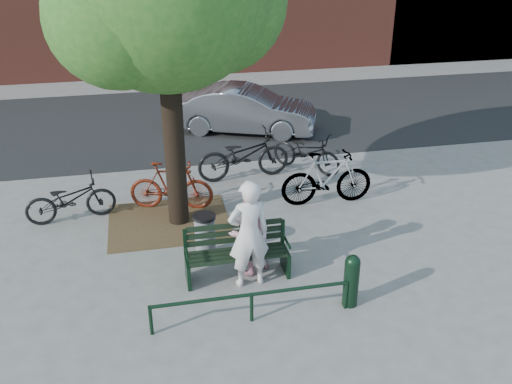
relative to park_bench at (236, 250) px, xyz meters
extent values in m
plane|color=gray|center=(0.00, -0.08, -0.48)|extent=(90.00, 90.00, 0.00)
cube|color=brown|center=(-1.00, 2.12, -0.47)|extent=(2.40, 2.00, 0.02)
cube|color=black|center=(0.00, 8.42, -0.47)|extent=(40.00, 7.00, 0.01)
cube|color=black|center=(-0.84, -0.08, -0.25)|extent=(0.06, 0.52, 0.45)
cube|color=black|center=(-0.84, 0.15, 0.19)|extent=(0.06, 0.06, 0.44)
cylinder|color=black|center=(-0.84, -0.18, 0.15)|extent=(0.04, 0.36, 0.04)
cube|color=black|center=(0.84, -0.08, -0.25)|extent=(0.06, 0.52, 0.45)
cube|color=black|center=(0.84, 0.15, 0.19)|extent=(0.06, 0.06, 0.44)
cylinder|color=black|center=(0.84, -0.18, 0.15)|extent=(0.04, 0.36, 0.04)
cube|color=black|center=(0.00, -0.08, -0.03)|extent=(1.64, 0.46, 0.04)
cube|color=black|center=(0.00, 0.15, 0.26)|extent=(1.64, 0.03, 0.47)
cylinder|color=black|center=(-1.50, -1.28, -0.23)|extent=(0.06, 0.06, 0.50)
cylinder|color=black|center=(0.00, -1.28, -0.23)|extent=(0.06, 0.06, 0.50)
cylinder|color=black|center=(1.50, -1.28, -0.23)|extent=(0.06, 0.06, 0.50)
cylinder|color=black|center=(0.00, -1.28, 0.00)|extent=(3.00, 0.06, 0.06)
cylinder|color=black|center=(-0.80, 2.12, 1.42)|extent=(0.40, 0.40, 3.80)
sphere|color=#24561A|center=(0.10, 2.42, 3.72)|extent=(2.60, 2.60, 2.60)
sphere|color=#24561A|center=(-1.60, 1.72, 3.62)|extent=(2.40, 2.40, 2.40)
imported|color=silver|center=(0.16, -0.30, 0.47)|extent=(0.73, 0.53, 1.89)
imported|color=pink|center=(0.23, 0.07, 0.32)|extent=(0.97, 0.91, 1.60)
cylinder|color=black|center=(1.60, -1.20, -0.09)|extent=(0.24, 0.24, 0.78)
sphere|color=black|center=(1.60, -1.20, 0.30)|extent=(0.24, 0.24, 0.24)
cylinder|color=gray|center=(-0.44, 0.70, -0.09)|extent=(0.37, 0.37, 0.78)
cylinder|color=black|center=(-0.44, 0.70, 0.33)|extent=(0.41, 0.41, 0.06)
imported|color=black|center=(-2.90, 2.65, -0.02)|extent=(1.84, 0.89, 0.93)
imported|color=#54190C|center=(-0.88, 2.72, 0.05)|extent=(1.81, 0.91, 1.05)
imported|color=black|center=(0.88, 3.95, 0.09)|extent=(2.24, 0.94, 1.14)
imported|color=gray|center=(2.36, 2.29, 0.11)|extent=(1.98, 0.61, 1.18)
imported|color=black|center=(2.45, 4.09, 0.00)|extent=(1.72, 1.74, 0.95)
imported|color=slate|center=(1.55, 7.12, 0.17)|extent=(4.19, 2.75, 1.30)
camera|label=1|loc=(-1.38, -8.12, 5.05)|focal=40.00mm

